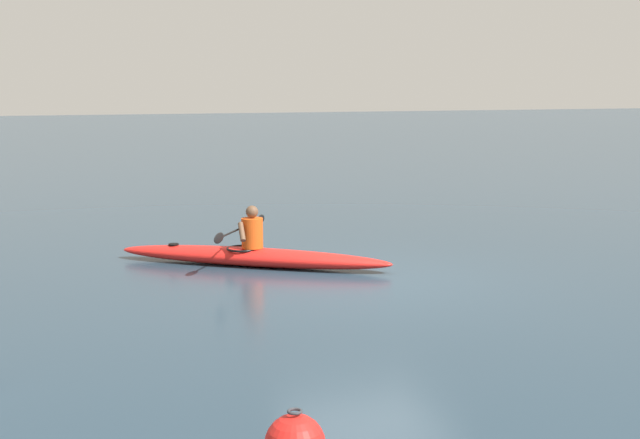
# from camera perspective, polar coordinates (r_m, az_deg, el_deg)

# --- Properties ---
(ground_plane) EXTENTS (160.00, 160.00, 0.00)m
(ground_plane) POSITION_cam_1_polar(r_m,az_deg,el_deg) (13.32, 3.20, -4.18)
(ground_plane) COLOR #233847
(kayak) EXTENTS (4.25, 3.40, 0.31)m
(kayak) POSITION_cam_1_polar(r_m,az_deg,el_deg) (14.47, -4.58, -2.50)
(kayak) COLOR red
(kayak) RESTS_ON ground
(kayaker) EXTENTS (1.45, 1.93, 0.73)m
(kayaker) POSITION_cam_1_polar(r_m,az_deg,el_deg) (14.39, -4.66, -0.72)
(kayaker) COLOR #E04C14
(kayaker) RESTS_ON kayak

